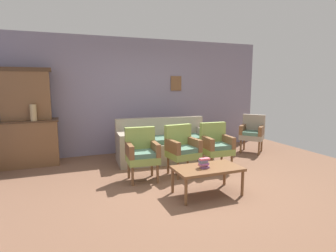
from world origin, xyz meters
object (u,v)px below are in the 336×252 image
armchair_by_doorway (182,147)px  coffee_table (207,170)px  floral_couch (164,145)px  armchair_near_cabinet (216,144)px  vase_on_cabinet (33,113)px  wingback_chair_by_fireplace (252,132)px  book_stack_on_table (204,163)px  side_cabinet (29,143)px  armchair_near_couch_end (142,152)px

armchair_by_doorway → coffee_table: size_ratio=0.90×
floral_couch → armchair_near_cabinet: size_ratio=2.27×
vase_on_cabinet → coffee_table: (2.48, -2.45, -0.71)m
vase_on_cabinet → armchair_by_doorway: (2.52, -1.45, -0.59)m
floral_couch → armchair_by_doorway: same height
armchair_by_doorway → armchair_near_cabinet: 0.72m
armchair_near_cabinet → wingback_chair_by_fireplace: (1.54, 0.89, 0.00)m
floral_couch → armchair_near_cabinet: (0.71, -0.99, 0.17)m
armchair_by_doorway → coffee_table: (-0.03, -1.00, -0.12)m
vase_on_cabinet → floral_couch: vase_on_cabinet is taller
vase_on_cabinet → book_stack_on_table: 3.50m
side_cabinet → floral_couch: size_ratio=0.57×
vase_on_cabinet → armchair_near_cabinet: vase_on_cabinet is taller
vase_on_cabinet → armchair_by_doorway: vase_on_cabinet is taller
floral_couch → armchair_near_couch_end: (-0.78, -1.04, 0.17)m
armchair_near_cabinet → book_stack_on_table: armchair_near_cabinet is taller
vase_on_cabinet → armchair_near_cabinet: bearing=-23.8°
floral_couch → armchair_by_doorway: size_ratio=2.27×
armchair_near_couch_end → armchair_by_doorway: 0.77m
floral_couch → armchair_near_couch_end: same height
side_cabinet → vase_on_cabinet: bearing=-53.5°
side_cabinet → armchair_near_cabinet: (3.37, -1.61, 0.03)m
side_cabinet → book_stack_on_table: bearing=-46.0°
side_cabinet → coffee_table: bearing=-45.1°
side_cabinet → floral_couch: 2.74m
side_cabinet → armchair_near_cabinet: 3.74m
armchair_near_couch_end → book_stack_on_table: (0.66, -0.98, -0.00)m
armchair_near_couch_end → coffee_table: 1.22m
floral_couch → armchair_near_couch_end: bearing=-126.9°
coffee_table → book_stack_on_table: 0.14m
wingback_chair_by_fireplace → armchair_by_doorway: bearing=-158.2°
armchair_near_cabinet → coffee_table: bearing=-126.7°
book_stack_on_table → wingback_chair_by_fireplace: bearing=39.0°
vase_on_cabinet → book_stack_on_table: vase_on_cabinet is taller
armchair_by_doorway → wingback_chair_by_fireplace: size_ratio=1.00×
vase_on_cabinet → coffee_table: size_ratio=0.32×
armchair_near_couch_end → armchair_near_cabinet: same height
armchair_near_couch_end → wingback_chair_by_fireplace: (3.03, 0.94, 0.00)m
side_cabinet → armchair_by_doorway: bearing=-31.5°
armchair_near_couch_end → armchair_by_doorway: bearing=2.6°
armchair_by_doorway → armchair_near_cabinet: (0.72, 0.02, 0.00)m
side_cabinet → armchair_by_doorway: side_cabinet is taller
armchair_near_couch_end → coffee_table: size_ratio=0.90×
armchair_near_couch_end → coffee_table: (0.73, -0.97, -0.12)m
armchair_by_doorway → armchair_near_cabinet: size_ratio=1.00×
armchair_near_couch_end → side_cabinet: bearing=138.6°
vase_on_cabinet → armchair_near_couch_end: (1.75, -1.48, -0.59)m
armchair_by_doorway → side_cabinet: bearing=148.5°
armchair_near_cabinet → armchair_by_doorway: bearing=-178.7°
vase_on_cabinet → floral_couch: bearing=-9.9°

